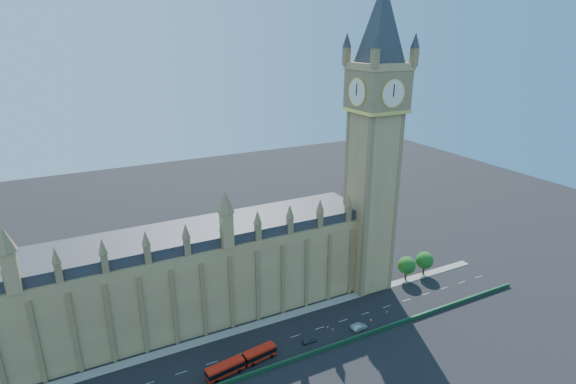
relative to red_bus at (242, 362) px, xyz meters
name	(u,v)px	position (x,y,z in m)	size (l,w,h in m)	color
ground	(282,340)	(13.74, 5.04, -1.71)	(400.00, 400.00, 0.00)	black
palace_westminster	(168,280)	(-11.26, 27.04, 12.16)	(120.00, 20.00, 28.00)	#A57C50
elizabeth_tower	(375,123)	(51.74, 19.03, 52.85)	(20.59, 20.59, 105.00)	#A57C50
bridge_parapet	(297,358)	(13.74, -3.96, -1.11)	(160.00, 0.60, 1.20)	#1E4C2D
kerb_north	(268,321)	(13.74, 14.54, -1.63)	(160.00, 3.00, 0.16)	gray
tree_east_near	(407,265)	(65.97, 15.12, 3.94)	(6.00, 6.00, 8.50)	#382619
tree_east_far	(425,260)	(73.97, 15.12, 3.94)	(6.00, 6.00, 8.50)	#382619
red_bus	(242,362)	(0.00, 0.00, 0.00)	(19.27, 5.33, 3.24)	red
car_grey	(309,340)	(19.86, 0.91, -1.03)	(1.59, 3.96, 1.35)	#404348
car_silver	(360,327)	(35.66, -0.70, -0.97)	(1.56, 4.47, 1.47)	#93969A
car_white	(356,325)	(35.43, 0.71, -1.11)	(1.67, 4.12, 1.19)	silver
cone_a	(371,320)	(40.87, 1.09, -1.34)	(0.50, 0.50, 0.76)	black
cone_b	(328,327)	(27.74, 4.04, -1.38)	(0.50, 0.50, 0.66)	black
cone_c	(333,329)	(28.50, 2.43, -1.38)	(0.44, 0.44, 0.66)	black
cone_d	(387,312)	(47.74, 2.45, -1.40)	(0.42, 0.42, 0.62)	black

